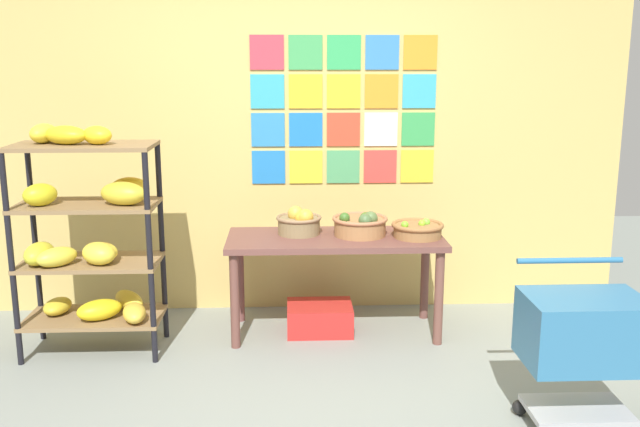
{
  "coord_description": "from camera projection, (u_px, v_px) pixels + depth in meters",
  "views": [
    {
      "loc": [
        -0.08,
        -3.35,
        1.84
      ],
      "look_at": [
        0.11,
        0.98,
        0.89
      ],
      "focal_mm": 39.85,
      "sensor_mm": 36.0,
      "label": 1
    }
  ],
  "objects": [
    {
      "name": "display_table",
      "position": [
        335.0,
        250.0,
        4.77
      ],
      "size": [
        1.45,
        0.61,
        0.68
      ],
      "color": "brown",
      "rests_on": "ground"
    },
    {
      "name": "ground",
      "position": [
        306.0,
        423.0,
        3.67
      ],
      "size": [
        9.54,
        9.54,
        0.0
      ],
      "primitive_type": "plane",
      "color": "gray"
    },
    {
      "name": "fruit_basket_centre",
      "position": [
        360.0,
        224.0,
        4.77
      ],
      "size": [
        0.37,
        0.37,
        0.18
      ],
      "color": "#A17044",
      "rests_on": "display_table"
    },
    {
      "name": "fruit_basket_right",
      "position": [
        300.0,
        222.0,
        4.81
      ],
      "size": [
        0.31,
        0.31,
        0.19
      ],
      "color": "olive",
      "rests_on": "display_table"
    },
    {
      "name": "back_wall_with_art",
      "position": [
        300.0,
        121.0,
        5.12
      ],
      "size": [
        4.74,
        0.07,
        2.8
      ],
      "color": "tan",
      "rests_on": "ground"
    },
    {
      "name": "produce_crate_under_table",
      "position": [
        320.0,
        318.0,
        4.89
      ],
      "size": [
        0.45,
        0.34,
        0.19
      ],
      "primitive_type": "cube",
      "color": "red",
      "rests_on": "ground"
    },
    {
      "name": "banana_shelf_unit",
      "position": [
        89.0,
        233.0,
        4.41
      ],
      "size": [
        0.86,
        0.52,
        1.46
      ],
      "color": "black",
      "rests_on": "ground"
    },
    {
      "name": "shopping_cart",
      "position": [
        583.0,
        337.0,
        3.52
      ],
      "size": [
        0.58,
        0.45,
        0.84
      ],
      "rotation": [
        0.0,
        0.0,
        0.08
      ],
      "color": "black",
      "rests_on": "ground"
    },
    {
      "name": "fruit_basket_left",
      "position": [
        418.0,
        229.0,
        4.73
      ],
      "size": [
        0.35,
        0.35,
        0.12
      ],
      "color": "olive",
      "rests_on": "display_table"
    }
  ]
}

